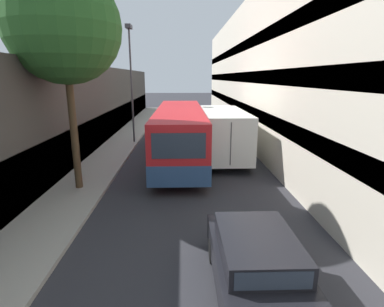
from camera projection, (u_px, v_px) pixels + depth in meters
ground_plane at (189, 168)px, 15.17m from camera, size 150.00×150.00×0.00m
sidewalk_left at (98, 168)px, 15.01m from camera, size 2.25×60.00×0.13m
building_left_shopfront at (48, 123)px, 14.37m from camera, size 2.40×60.00×5.21m
building_right_apartment at (297, 71)px, 14.15m from camera, size 2.40×60.00×9.56m
car_hatchback at (257, 266)px, 6.21m from camera, size 1.76×4.11×1.35m
bus at (180, 133)px, 16.58m from camera, size 2.48×11.36×2.83m
box_truck at (219, 129)px, 17.53m from camera, size 2.40×8.57×2.73m
street_lamp at (131, 64)px, 19.57m from camera, size 0.36×0.80×7.60m
street_tree_left at (64, 27)px, 10.74m from camera, size 4.13×4.13×8.21m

